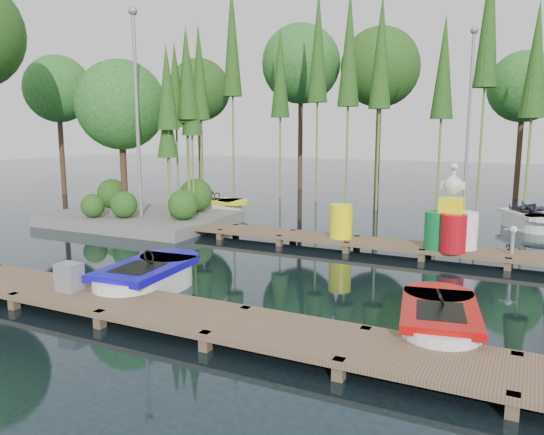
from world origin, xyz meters
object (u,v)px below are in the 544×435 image
at_px(boat_yellow_far, 215,206).
at_px(yellow_barrel, 341,221).
at_px(island, 135,134).
at_px(utility_cabinet, 69,277).
at_px(drum_cluster, 452,225).
at_px(boat_blue, 147,279).
at_px(boat_red, 439,323).

distance_m(boat_yellow_far, yellow_barrel, 7.65).
relative_size(island, utility_cabinet, 12.69).
bearing_deg(utility_cabinet, drum_cluster, 48.54).
relative_size(boat_blue, yellow_barrel, 3.08).
xyz_separation_m(island, yellow_barrel, (7.98, -0.79, -2.41)).
distance_m(island, boat_red, 13.52).
bearing_deg(island, boat_yellow_far, 65.75).
xyz_separation_m(boat_red, boat_yellow_far, (-10.22, 9.35, 0.03)).
bearing_deg(island, boat_blue, -48.53).
distance_m(island, drum_cluster, 11.26).
distance_m(utility_cabinet, yellow_barrel, 7.63).
bearing_deg(boat_blue, boat_yellow_far, 110.14).
bearing_deg(boat_yellow_far, boat_red, -23.94).
xyz_separation_m(boat_red, utility_cabinet, (-6.63, -1.45, 0.31)).
distance_m(boat_red, boat_yellow_far, 13.85).
bearing_deg(yellow_barrel, boat_red, -57.08).
relative_size(boat_red, boat_yellow_far, 1.02).
relative_size(boat_yellow_far, yellow_barrel, 2.87).
distance_m(island, boat_yellow_far, 4.39).
distance_m(boat_blue, yellow_barrel, 6.15).
bearing_deg(boat_yellow_far, boat_blue, -46.72).
height_order(island, boat_red, island).
relative_size(island, boat_blue, 2.29).
bearing_deg(island, utility_cabinet, -57.59).
xyz_separation_m(boat_yellow_far, yellow_barrel, (6.62, -3.80, 0.49)).
height_order(boat_yellow_far, utility_cabinet, boat_yellow_far).
relative_size(boat_blue, utility_cabinet, 5.53).
distance_m(island, boat_blue, 9.14).
bearing_deg(boat_red, yellow_barrel, 112.17).
distance_m(boat_blue, utility_cabinet, 1.55).
xyz_separation_m(boat_blue, boat_yellow_far, (-4.38, 9.50, 0.01)).
bearing_deg(drum_cluster, utility_cabinet, -131.46).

